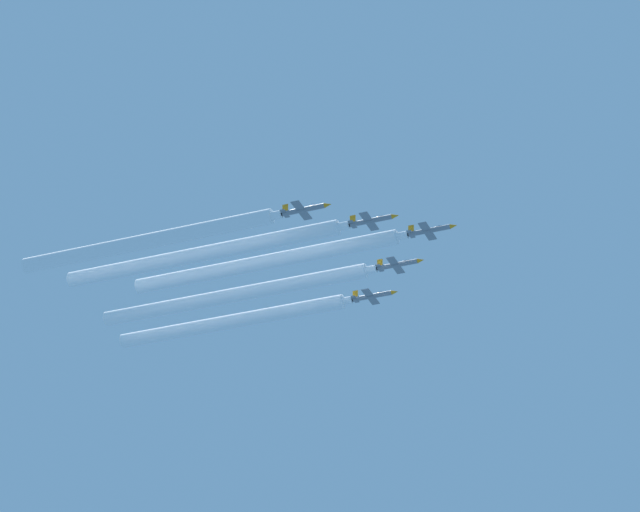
{
  "coord_description": "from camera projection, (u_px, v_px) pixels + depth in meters",
  "views": [
    {
      "loc": [
        308.57,
        99.14,
        2.06
      ],
      "look_at": [
        -0.05,
        -20.44,
        189.87
      ],
      "focal_mm": 89.89,
      "sensor_mm": 36.0,
      "label": 1
    }
  ],
  "objects": [
    {
      "name": "jet_outer_right",
      "position": [
        305.0,
        209.0,
        359.99
      ],
      "size": [
        8.49,
        12.36,
        2.97
      ],
      "color": "slate"
    },
    {
      "name": "smoke_trail_lead",
      "position": [
        269.0,
        261.0,
        385.65
      ],
      "size": [
        3.62,
        70.56,
        3.62
      ],
      "color": "white"
    },
    {
      "name": "jet_lead",
      "position": [
        431.0,
        230.0,
        372.81
      ],
      "size": [
        8.49,
        12.36,
        2.97
      ],
      "color": "slate"
    },
    {
      "name": "smoke_trail_right_wingman",
      "position": [
        206.0,
        253.0,
        379.7
      ],
      "size": [
        3.62,
        72.82,
        3.62
      ],
      "color": "white"
    },
    {
      "name": "smoke_trail_outer_left",
      "position": [
        235.0,
        321.0,
        407.88
      ],
      "size": [
        3.62,
        63.96,
        3.62
      ],
      "color": "white"
    },
    {
      "name": "smoke_trail_left_wingman",
      "position": [
        238.0,
        294.0,
        398.23
      ],
      "size": [
        3.62,
        73.57,
        3.62
      ],
      "color": "white"
    },
    {
      "name": "jet_outer_left",
      "position": [
        374.0,
        296.0,
        396.08
      ],
      "size": [
        8.49,
        12.36,
        2.97
      ],
      "color": "slate"
    },
    {
      "name": "smoke_trail_outer_right",
      "position": [
        150.0,
        241.0,
        372.19
      ],
      "size": [
        3.62,
        66.43,
        3.62
      ],
      "color": "white"
    },
    {
      "name": "jet_right_wingman",
      "position": [
        373.0,
        220.0,
        366.5
      ],
      "size": [
        8.49,
        12.36,
        2.97
      ],
      "color": "slate"
    },
    {
      "name": "jet_left_wingman",
      "position": [
        399.0,
        264.0,
        384.92
      ],
      "size": [
        8.49,
        12.36,
        2.97
      ],
      "color": "slate"
    }
  ]
}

